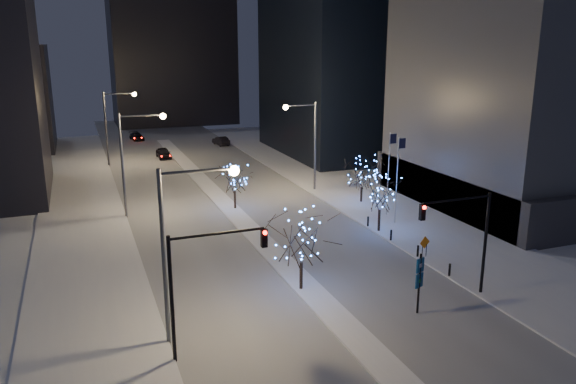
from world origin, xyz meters
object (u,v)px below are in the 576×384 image
street_lamp_w_mid (133,150)px  street_lamp_w_far (113,118)px  traffic_signal_east (467,229)px  car_mid (221,141)px  holiday_tree_median_near (301,239)px  wayfinding_sign (419,277)px  holiday_tree_plaza_far (362,173)px  street_lamp_w_near (182,231)px  construction_sign (425,244)px  traffic_signal_west (201,273)px  holiday_tree_median_far (234,179)px  street_lamp_east (308,135)px  holiday_tree_plaza_near (380,194)px  car_near (164,153)px  car_far (137,137)px

street_lamp_w_mid → street_lamp_w_far: same height
traffic_signal_east → car_mid: (-0.68, 61.23, -4.05)m
street_lamp_w_far → holiday_tree_median_near: (8.44, -46.22, -2.84)m
traffic_signal_east → wayfinding_sign: size_ratio=1.79×
holiday_tree_median_near → holiday_tree_plaza_far: 22.58m
street_lamp_w_near → construction_sign: bearing=16.4°
holiday_tree_median_near → car_mid: bearing=81.2°
traffic_signal_west → holiday_tree_plaza_far: bearing=47.0°
street_lamp_w_far → holiday_tree_median_far: bearing=-70.1°
street_lamp_east → traffic_signal_west: (-18.52, -30.00, -1.69)m
street_lamp_w_near → traffic_signal_west: 2.70m
street_lamp_w_near → street_lamp_w_far: bearing=90.0°
street_lamp_w_mid → holiday_tree_median_far: size_ratio=2.20×
street_lamp_w_near → holiday_tree_median_far: bearing=68.4°
car_mid → traffic_signal_east: bearing=82.5°
wayfinding_sign → holiday_tree_plaza_far: bearing=48.4°
traffic_signal_west → traffic_signal_east: bearing=3.3°
street_lamp_w_mid → construction_sign: (19.57, -19.23, -5.34)m
street_lamp_w_near → wayfinding_sign: size_ratio=2.55×
car_mid → holiday_tree_plaza_near: size_ratio=0.83×
car_mid → holiday_tree_plaza_near: (2.24, -47.65, 2.80)m
street_lamp_w_near → traffic_signal_east: (17.88, -1.00, -1.74)m
holiday_tree_plaza_far → holiday_tree_plaza_near: bearing=-108.5°
holiday_tree_plaza_near → wayfinding_sign: bearing=-110.9°
street_lamp_w_far → holiday_tree_plaza_near: (19.44, -37.43, -2.98)m
street_lamp_east → holiday_tree_median_far: 10.94m
traffic_signal_east → construction_sign: size_ratio=4.16×
car_near → car_far: (-1.91, 17.48, -0.11)m
street_lamp_w_near → holiday_tree_median_far: street_lamp_w_near is taller
street_lamp_east → holiday_tree_median_near: street_lamp_east is taller
car_mid → holiday_tree_median_far: size_ratio=0.96×
street_lamp_w_far → construction_sign: bearing=-66.1°
street_lamp_east → holiday_tree_plaza_near: size_ratio=1.92×
street_lamp_w_far → car_near: (6.74, 2.69, -5.75)m
holiday_tree_plaza_far → holiday_tree_median_near: bearing=-128.3°
holiday_tree_plaza_far → car_far: bearing=109.9°
street_lamp_w_far → holiday_tree_plaza_far: street_lamp_w_far is taller
street_lamp_w_near → holiday_tree_plaza_near: street_lamp_w_near is taller
car_near → holiday_tree_median_near: (1.70, -48.90, 2.90)m
street_lamp_east → wayfinding_sign: (-5.08, -29.85, -4.05)m
street_lamp_w_far → street_lamp_east: bearing=-49.2°
street_lamp_w_near → holiday_tree_plaza_far: size_ratio=2.05×
car_far → street_lamp_w_far: bearing=-111.6°
street_lamp_east → traffic_signal_east: street_lamp_east is taller
traffic_signal_west → holiday_tree_plaza_near: bearing=37.6°
car_near → wayfinding_sign: 55.04m
street_lamp_east → traffic_signal_west: bearing=-121.7°
holiday_tree_median_far → street_lamp_east: bearing=23.3°
street_lamp_w_mid → car_mid: (17.20, 35.23, -5.78)m
street_lamp_w_far → holiday_tree_plaza_far: (22.43, -28.50, -3.29)m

